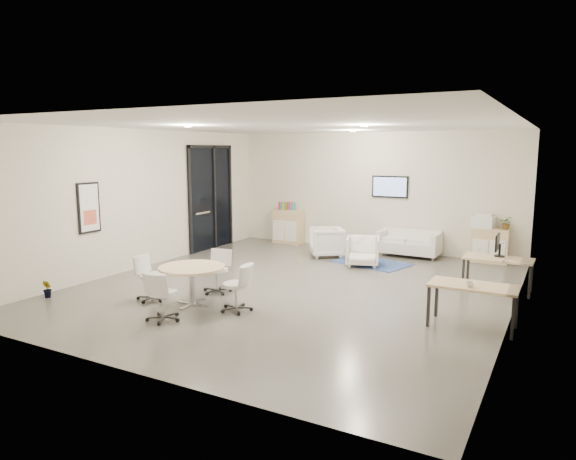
# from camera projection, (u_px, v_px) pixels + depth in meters

# --- Properties ---
(room_shell) EXTENTS (9.60, 10.60, 4.80)m
(room_shell) POSITION_uv_depth(u_px,v_px,m) (296.00, 208.00, 10.06)
(room_shell) COLOR #4E4C47
(room_shell) RESTS_ON ground
(glass_door) EXTENTS (0.09, 1.90, 2.85)m
(glass_door) POSITION_uv_depth(u_px,v_px,m) (211.00, 195.00, 14.12)
(glass_door) COLOR black
(glass_door) RESTS_ON room_shell
(artwork) EXTENTS (0.05, 0.54, 1.04)m
(artwork) POSITION_uv_depth(u_px,v_px,m) (89.00, 208.00, 10.56)
(artwork) COLOR black
(artwork) RESTS_ON room_shell
(wall_tv) EXTENTS (0.98, 0.06, 0.58)m
(wall_tv) POSITION_uv_depth(u_px,v_px,m) (390.00, 187.00, 13.67)
(wall_tv) COLOR black
(wall_tv) RESTS_ON room_shell
(ceiling_spots) EXTENTS (3.14, 4.14, 0.03)m
(ceiling_spots) POSITION_uv_depth(u_px,v_px,m) (306.00, 128.00, 10.63)
(ceiling_spots) COLOR #FFEAC6
(ceiling_spots) RESTS_ON room_shell
(sideboard_left) EXTENTS (0.87, 0.45, 0.98)m
(sideboard_left) POSITION_uv_depth(u_px,v_px,m) (288.00, 227.00, 15.09)
(sideboard_left) COLOR tan
(sideboard_left) RESTS_ON room_shell
(sideboard_right) EXTENTS (0.84, 0.41, 0.84)m
(sideboard_right) POSITION_uv_depth(u_px,v_px,m) (490.00, 246.00, 12.48)
(sideboard_right) COLOR tan
(sideboard_right) RESTS_ON room_shell
(books) EXTENTS (0.50, 0.14, 0.22)m
(books) POSITION_uv_depth(u_px,v_px,m) (287.00, 206.00, 15.02)
(books) COLOR red
(books) RESTS_ON sideboard_left
(printer) EXTENTS (0.55, 0.47, 0.36)m
(printer) POSITION_uv_depth(u_px,v_px,m) (483.00, 221.00, 12.48)
(printer) COLOR white
(printer) RESTS_ON sideboard_right
(loveseat) EXTENTS (1.56, 0.80, 0.58)m
(loveseat) POSITION_uv_depth(u_px,v_px,m) (409.00, 244.00, 13.27)
(loveseat) COLOR silver
(loveseat) RESTS_ON room_shell
(blue_rug) EXTENTS (1.94, 1.54, 0.01)m
(blue_rug) POSITION_uv_depth(u_px,v_px,m) (372.00, 263.00, 12.46)
(blue_rug) COLOR navy
(blue_rug) RESTS_ON room_shell
(armchair_left) EXTENTS (1.07, 1.09, 0.83)m
(armchair_left) POSITION_uv_depth(u_px,v_px,m) (326.00, 241.00, 13.20)
(armchair_left) COLOR silver
(armchair_left) RESTS_ON room_shell
(armchair_right) EXTENTS (0.93, 0.90, 0.77)m
(armchair_right) POSITION_uv_depth(u_px,v_px,m) (363.00, 250.00, 12.13)
(armchair_right) COLOR silver
(armchair_right) RESTS_ON room_shell
(desk_rear) EXTENTS (1.28, 0.66, 0.66)m
(desk_rear) POSITION_uv_depth(u_px,v_px,m) (498.00, 261.00, 9.92)
(desk_rear) COLOR tan
(desk_rear) RESTS_ON room_shell
(desk_front) EXTENTS (1.31, 0.66, 0.68)m
(desk_front) POSITION_uv_depth(u_px,v_px,m) (473.00, 289.00, 7.89)
(desk_front) COLOR tan
(desk_front) RESTS_ON room_shell
(monitor) EXTENTS (0.20, 0.50, 0.44)m
(monitor) POSITION_uv_depth(u_px,v_px,m) (498.00, 244.00, 10.02)
(monitor) COLOR black
(monitor) RESTS_ON desk_rear
(round_table) EXTENTS (1.16, 1.16, 0.70)m
(round_table) POSITION_uv_depth(u_px,v_px,m) (192.00, 271.00, 9.02)
(round_table) COLOR tan
(round_table) RESTS_ON room_shell
(meeting_chairs) EXTENTS (2.37, 2.37, 0.82)m
(meeting_chairs) POSITION_uv_depth(u_px,v_px,m) (192.00, 283.00, 9.05)
(meeting_chairs) COLOR white
(meeting_chairs) RESTS_ON room_shell
(plant_cabinet) EXTENTS (0.31, 0.34, 0.25)m
(plant_cabinet) POSITION_uv_depth(u_px,v_px,m) (507.00, 224.00, 12.24)
(plant_cabinet) COLOR #3F7F3F
(plant_cabinet) RESTS_ON sideboard_right
(plant_floor) EXTENTS (0.29, 0.38, 0.15)m
(plant_floor) POSITION_uv_depth(u_px,v_px,m) (48.00, 294.00, 9.55)
(plant_floor) COLOR #3F7F3F
(plant_floor) RESTS_ON room_shell
(cup) EXTENTS (0.12, 0.10, 0.11)m
(cup) POSITION_uv_depth(u_px,v_px,m) (470.00, 284.00, 7.74)
(cup) COLOR white
(cup) RESTS_ON desk_front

